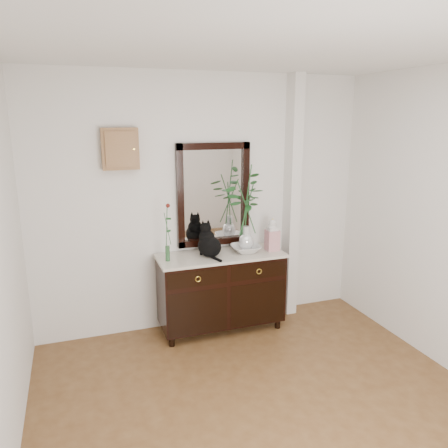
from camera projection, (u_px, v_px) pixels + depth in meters
name	position (u px, v px, depth m)	size (l,w,h in m)	color
ground_plane	(285.00, 438.00, 3.16)	(3.60, 4.00, 0.02)	#583518
wall_back	(204.00, 204.00, 4.64)	(3.60, 0.04, 2.70)	silver
pilaster	(292.00, 199.00, 4.89)	(0.12, 0.20, 2.70)	silver
sideboard	(221.00, 288.00, 4.66)	(1.33, 0.52, 0.82)	black
wall_mirror	(214.00, 195.00, 4.64)	(0.80, 0.06, 1.10)	black
key_cabinet	(120.00, 149.00, 4.19)	(0.35, 0.10, 0.40)	brown
cat	(209.00, 240.00, 4.46)	(0.25, 0.31, 0.35)	black
lotus_bowl	(246.00, 249.00, 4.63)	(0.31, 0.31, 0.08)	silver
vase_branches	(246.00, 208.00, 4.52)	(0.44, 0.44, 0.92)	silver
bud_vase_rose	(167.00, 232.00, 4.29)	(0.07, 0.07, 0.59)	#2D5C33
ginger_jar	(272.00, 234.00, 4.67)	(0.13, 0.13, 0.35)	white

